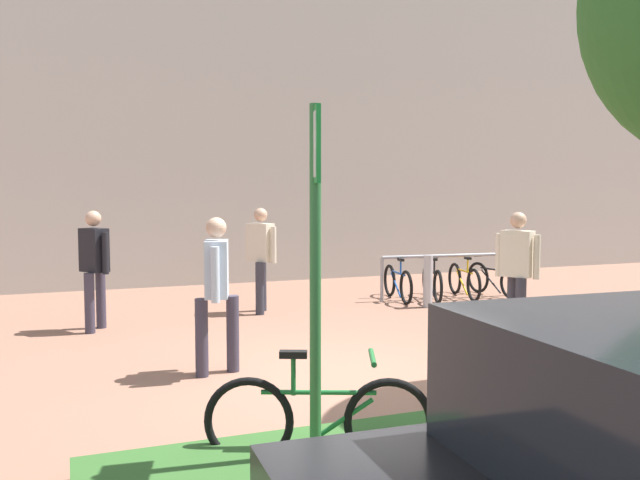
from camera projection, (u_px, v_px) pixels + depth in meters
name	position (u px, v px, depth m)	size (l,w,h in m)	color
ground_plane	(347.00, 377.00, 7.21)	(60.00, 60.00, 0.00)	#936651
building_facade	(199.00, 51.00, 14.41)	(28.00, 1.20, 10.00)	#B2ADA3
planter_strip	(534.00, 431.00, 5.38)	(7.00, 1.10, 0.16)	#336028
parking_sign_post	(315.00, 237.00, 4.59)	(0.11, 0.36, 2.60)	#2D7238
bike_at_sign	(319.00, 419.00, 4.86)	(1.58, 0.69, 0.86)	black
bike_rack_cluster	(447.00, 280.00, 12.40)	(2.65, 1.77, 0.83)	#99999E
bollard_steel	(428.00, 281.00, 11.46)	(0.16, 0.16, 0.90)	#ADADB2
person_suited_dark	(94.00, 262.00, 9.52)	(0.42, 0.53, 1.72)	#383342
person_shirt_white	(261.00, 253.00, 10.92)	(0.43, 0.51, 1.72)	#2D2D38
person_shirt_blue	(217.00, 285.00, 7.26)	(0.50, 0.59, 1.72)	#383342
person_casual_tan	(517.00, 267.00, 8.99)	(0.42, 0.53, 1.72)	#2D2D38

